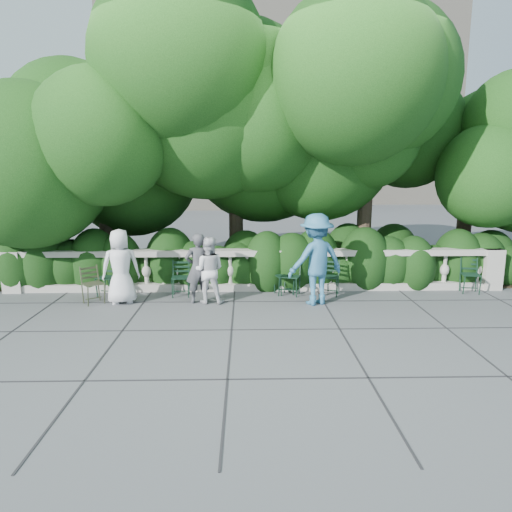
{
  "coord_description": "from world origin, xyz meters",
  "views": [
    {
      "loc": [
        -0.23,
        -8.97,
        2.93
      ],
      "look_at": [
        0.0,
        1.0,
        1.0
      ],
      "focal_mm": 32.0,
      "sensor_mm": 36.0,
      "label": 1
    }
  ],
  "objects_px": {
    "chair_a": "(105,298)",
    "chair_f": "(471,294)",
    "person_woman_grey": "(198,268)",
    "person_casual_man": "(208,270)",
    "chair_b": "(181,298)",
    "chair_d": "(286,296)",
    "chair_e": "(289,297)",
    "person_older_blue": "(316,259)",
    "chair_weathered": "(97,305)",
    "person_businessman": "(121,266)",
    "chair_c": "(328,297)"
  },
  "relations": [
    {
      "from": "chair_d",
      "to": "person_businessman",
      "type": "relative_size",
      "value": 0.51
    },
    {
      "from": "chair_a",
      "to": "chair_f",
      "type": "bearing_deg",
      "value": 17.25
    },
    {
      "from": "chair_f",
      "to": "person_casual_man",
      "type": "bearing_deg",
      "value": -165.4
    },
    {
      "from": "chair_e",
      "to": "chair_f",
      "type": "xyz_separation_m",
      "value": [
        4.31,
        0.09,
        0.0
      ]
    },
    {
      "from": "chair_weathered",
      "to": "person_woman_grey",
      "type": "height_order",
      "value": "person_woman_grey"
    },
    {
      "from": "person_older_blue",
      "to": "chair_c",
      "type": "bearing_deg",
      "value": -149.23
    },
    {
      "from": "chair_f",
      "to": "person_older_blue",
      "type": "height_order",
      "value": "person_older_blue"
    },
    {
      "from": "chair_e",
      "to": "person_older_blue",
      "type": "xyz_separation_m",
      "value": [
        0.52,
        -0.56,
        0.99
      ]
    },
    {
      "from": "chair_b",
      "to": "chair_f",
      "type": "relative_size",
      "value": 1.0
    },
    {
      "from": "chair_b",
      "to": "chair_f",
      "type": "bearing_deg",
      "value": -2.09
    },
    {
      "from": "chair_b",
      "to": "person_woman_grey",
      "type": "height_order",
      "value": "person_woman_grey"
    },
    {
      "from": "chair_a",
      "to": "chair_d",
      "type": "relative_size",
      "value": 1.0
    },
    {
      "from": "person_businessman",
      "to": "person_casual_man",
      "type": "bearing_deg",
      "value": 164.54
    },
    {
      "from": "person_older_blue",
      "to": "chair_weathered",
      "type": "bearing_deg",
      "value": -22.23
    },
    {
      "from": "chair_b",
      "to": "person_businessman",
      "type": "bearing_deg",
      "value": -166.16
    },
    {
      "from": "chair_a",
      "to": "person_businessman",
      "type": "height_order",
      "value": "person_businessman"
    },
    {
      "from": "chair_weathered",
      "to": "person_casual_man",
      "type": "xyz_separation_m",
      "value": [
        2.43,
        0.13,
        0.74
      ]
    },
    {
      "from": "chair_e",
      "to": "person_casual_man",
      "type": "bearing_deg",
      "value": -147.42
    },
    {
      "from": "chair_e",
      "to": "chair_a",
      "type": "bearing_deg",
      "value": -160.52
    },
    {
      "from": "chair_c",
      "to": "chair_f",
      "type": "bearing_deg",
      "value": 19.47
    },
    {
      "from": "chair_c",
      "to": "person_casual_man",
      "type": "distance_m",
      "value": 2.85
    },
    {
      "from": "person_casual_man",
      "to": "chair_b",
      "type": "bearing_deg",
      "value": -25.04
    },
    {
      "from": "chair_f",
      "to": "chair_weathered",
      "type": "relative_size",
      "value": 1.0
    },
    {
      "from": "chair_weathered",
      "to": "person_woman_grey",
      "type": "xyz_separation_m",
      "value": [
        2.2,
        0.15,
        0.78
      ]
    },
    {
      "from": "chair_e",
      "to": "person_casual_man",
      "type": "relative_size",
      "value": 0.57
    },
    {
      "from": "chair_a",
      "to": "chair_c",
      "type": "distance_m",
      "value": 5.16
    },
    {
      "from": "chair_b",
      "to": "chair_e",
      "type": "height_order",
      "value": "same"
    },
    {
      "from": "person_woman_grey",
      "to": "chair_b",
      "type": "bearing_deg",
      "value": -58.05
    },
    {
      "from": "person_older_blue",
      "to": "chair_f",
      "type": "bearing_deg",
      "value": 167.64
    },
    {
      "from": "chair_b",
      "to": "person_casual_man",
      "type": "distance_m",
      "value": 1.07
    },
    {
      "from": "chair_c",
      "to": "chair_weathered",
      "type": "bearing_deg",
      "value": -157.13
    },
    {
      "from": "chair_b",
      "to": "person_woman_grey",
      "type": "bearing_deg",
      "value": -41.6
    },
    {
      "from": "person_older_blue",
      "to": "person_businessman",
      "type": "bearing_deg",
      "value": -24.05
    },
    {
      "from": "chair_e",
      "to": "person_older_blue",
      "type": "distance_m",
      "value": 1.25
    },
    {
      "from": "person_casual_man",
      "to": "chair_f",
      "type": "bearing_deg",
      "value": -171.09
    },
    {
      "from": "person_older_blue",
      "to": "chair_e",
      "type": "bearing_deg",
      "value": -69.24
    },
    {
      "from": "chair_d",
      "to": "chair_e",
      "type": "height_order",
      "value": "same"
    },
    {
      "from": "chair_c",
      "to": "chair_b",
      "type": "bearing_deg",
      "value": -162.76
    },
    {
      "from": "chair_e",
      "to": "person_woman_grey",
      "type": "relative_size",
      "value": 0.54
    },
    {
      "from": "chair_f",
      "to": "chair_e",
      "type": "bearing_deg",
      "value": -168.99
    },
    {
      "from": "chair_f",
      "to": "person_older_blue",
      "type": "relative_size",
      "value": 0.42
    },
    {
      "from": "person_woman_grey",
      "to": "person_casual_man",
      "type": "distance_m",
      "value": 0.23
    },
    {
      "from": "person_woman_grey",
      "to": "chair_d",
      "type": "bearing_deg",
      "value": 174.14
    },
    {
      "from": "chair_weathered",
      "to": "person_businessman",
      "type": "bearing_deg",
      "value": -23.35
    },
    {
      "from": "chair_f",
      "to": "chair_weathered",
      "type": "xyz_separation_m",
      "value": [
        -8.56,
        -0.64,
        0.0
      ]
    },
    {
      "from": "chair_a",
      "to": "chair_f",
      "type": "xyz_separation_m",
      "value": [
        8.56,
        0.09,
        0.0
      ]
    },
    {
      "from": "chair_e",
      "to": "person_casual_man",
      "type": "distance_m",
      "value": 2.0
    },
    {
      "from": "chair_f",
      "to": "person_woman_grey",
      "type": "bearing_deg",
      "value": -165.77
    },
    {
      "from": "person_businessman",
      "to": "chair_f",
      "type": "bearing_deg",
      "value": 168.27
    },
    {
      "from": "chair_d",
      "to": "person_casual_man",
      "type": "bearing_deg",
      "value": -178.98
    }
  ]
}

